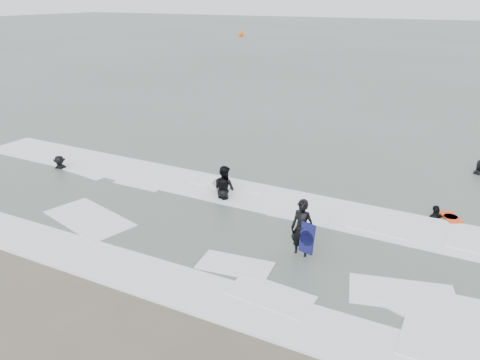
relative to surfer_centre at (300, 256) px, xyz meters
The scene contains 10 objects.
ground 4.30m from the surfer_centre, 143.14° to the right, with size 320.00×320.00×0.00m, color brown.
sea 77.50m from the surfer_centre, 92.54° to the left, with size 320.00×320.00×0.00m, color #47544C.
surfer_centre is the anchor object (origin of this frame).
surfer_wading 5.14m from the surfer_centre, 147.51° to the left, with size 0.95×0.74×1.96m, color black.
surfer_breaker 12.95m from the surfer_centre, behind, with size 1.00×0.57×1.55m, color black.
surfer_right_near 5.96m from the surfer_centre, 55.10° to the left, with size 0.97×0.41×1.66m, color black.
surfer_right_far 11.53m from the surfer_centre, 66.18° to the left, with size 0.93×0.60×1.90m, color black.
surf_foam 3.62m from the surfer_centre, 161.95° to the left, with size 30.03×9.06×0.09m.
bodyboards 2.67m from the surfer_centre, 94.11° to the left, with size 9.45×5.94×1.25m.
buoy 82.89m from the surfer_centre, 119.27° to the left, with size 1.00×1.00×1.65m.
Camera 1 is at (7.79, -9.58, 7.68)m, focal length 35.00 mm.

